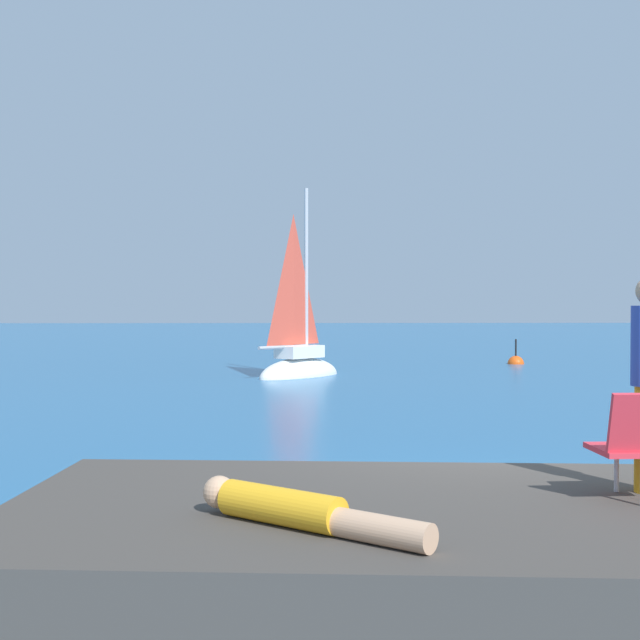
{
  "coord_description": "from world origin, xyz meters",
  "views": [
    {
      "loc": [
        -1.88,
        -8.99,
        2.13
      ],
      "look_at": [
        -1.33,
        12.66,
        1.68
      ],
      "focal_mm": 49.53,
      "sensor_mm": 36.0,
      "label": 1
    }
  ],
  "objects_px": {
    "sailboat_near": "(299,365)",
    "beach_chair": "(635,440)",
    "person_sunbather": "(297,510)",
    "marker_buoy": "(516,364)"
  },
  "relations": [
    {
      "from": "sailboat_near",
      "to": "person_sunbather",
      "type": "height_order",
      "value": "sailboat_near"
    },
    {
      "from": "beach_chair",
      "to": "marker_buoy",
      "type": "bearing_deg",
      "value": -13.85
    },
    {
      "from": "sailboat_near",
      "to": "beach_chair",
      "type": "relative_size",
      "value": 7.42
    },
    {
      "from": "sailboat_near",
      "to": "beach_chair",
      "type": "distance_m",
      "value": 19.05
    },
    {
      "from": "sailboat_near",
      "to": "beach_chair",
      "type": "xyz_separation_m",
      "value": [
        2.36,
        -18.88,
        0.82
      ]
    },
    {
      "from": "sailboat_near",
      "to": "beach_chair",
      "type": "height_order",
      "value": "sailboat_near"
    },
    {
      "from": "person_sunbather",
      "to": "marker_buoy",
      "type": "xyz_separation_m",
      "value": [
        7.51,
        24.52,
        -0.81
      ]
    },
    {
      "from": "person_sunbather",
      "to": "marker_buoy",
      "type": "height_order",
      "value": "person_sunbather"
    },
    {
      "from": "sailboat_near",
      "to": "person_sunbather",
      "type": "bearing_deg",
      "value": -138.17
    },
    {
      "from": "person_sunbather",
      "to": "marker_buoy",
      "type": "bearing_deg",
      "value": 111.96
    }
  ]
}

